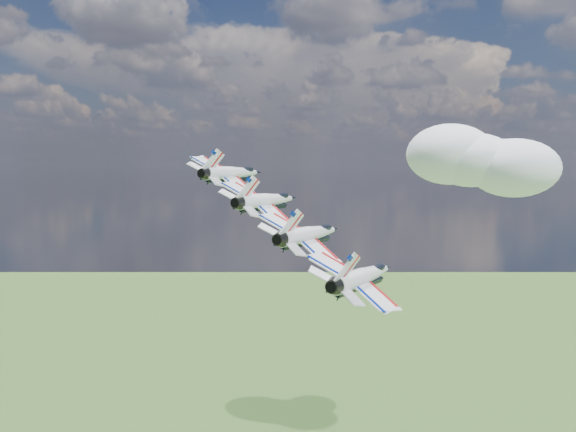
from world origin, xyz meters
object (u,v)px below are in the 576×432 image
(jet_0, at_px, (233,173))
(jet_1, at_px, (268,200))
(jet_2, at_px, (310,234))
(jet_3, at_px, (364,276))

(jet_0, relative_size, jet_1, 1.00)
(jet_1, bearing_deg, jet_2, -27.93)
(jet_1, xyz_separation_m, jet_3, (16.09, -15.11, -7.35))
(jet_1, bearing_deg, jet_3, -27.93)
(jet_0, bearing_deg, jet_1, -27.93)
(jet_0, xyz_separation_m, jet_3, (24.14, -22.67, -11.02))
(jet_0, distance_m, jet_2, 23.27)
(jet_0, xyz_separation_m, jet_1, (8.05, -7.56, -3.67))
(jet_0, relative_size, jet_3, 1.00)
(jet_1, relative_size, jet_3, 1.00)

